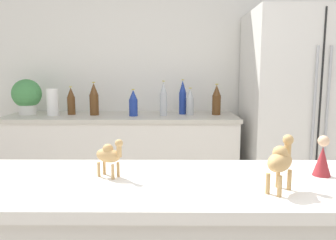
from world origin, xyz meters
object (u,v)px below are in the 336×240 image
Objects in this scene: back_bottle_5 at (133,103)px; camel_figurine at (109,155)px; potted_plant at (27,95)px; paper_towel_roll at (53,102)px; back_bottle_3 at (216,100)px; back_bottle_6 at (71,101)px; wise_man_figurine_crimson at (322,159)px; refrigerator at (300,117)px; back_bottle_4 at (94,99)px; back_bottle_0 at (183,98)px; back_bottle_2 at (190,102)px; camel_figurine_second at (281,160)px; back_bottle_1 at (163,99)px.

back_bottle_5 is 1.86m from camel_figurine.
paper_towel_roll is at bearing -13.58° from potted_plant.
back_bottle_6 is at bearing -179.89° from back_bottle_3.
back_bottle_3 is 1.93m from wise_man_figurine_crimson.
paper_towel_roll is at bearing -177.70° from back_bottle_3.
back_bottle_4 is (-1.84, 0.08, 0.15)m from refrigerator.
refrigerator reaches higher than back_bottle_0.
potted_plant is 1.31× the size of back_bottle_2.
refrigerator is 1.48m from back_bottle_5.
back_bottle_2 is 0.87m from back_bottle_4.
refrigerator is 1.85m from back_bottle_4.
back_bottle_0 is 2.01m from wise_man_figurine_crimson.
wise_man_figurine_crimson reaches higher than camel_figurine.
camel_figurine_second is 0.24m from wise_man_figurine_crimson.
back_bottle_6 is 1.61× the size of camel_figurine_second.
back_bottle_3 reaches higher than camel_figurine_second.
back_bottle_6 reaches higher than back_bottle_2.
refrigerator is at bearing -5.57° from back_bottle_2.
wise_man_figurine_crimson is (-0.64, -1.82, 0.11)m from refrigerator.
back_bottle_5 is at bearing -171.12° from back_bottle_2.
paper_towel_roll is at bearing -159.13° from back_bottle_6.
back_bottle_5 is (0.99, -0.10, -0.06)m from potted_plant.
refrigerator is 2.21m from paper_towel_roll.
back_bottle_1 is 2.39× the size of camel_figurine.
refrigerator is 7.05× the size of back_bottle_6.
back_bottle_0 is (1.43, 0.04, -0.02)m from potted_plant.
back_bottle_6 is 2.39m from wise_man_figurine_crimson.
back_bottle_5 is at bearing 179.42° from refrigerator.
back_bottle_3 reaches higher than back_bottle_5.
potted_plant reaches higher than back_bottle_4.
camel_figurine_second is (1.63, -2.08, -0.04)m from potted_plant.
back_bottle_5 is (0.36, -0.06, -0.03)m from back_bottle_4.
back_bottle_2 reaches higher than camel_figurine_second.
refrigerator is 5.67× the size of back_bottle_0.
back_bottle_5 is (-0.27, -0.02, -0.04)m from back_bottle_1.
refrigerator is 5.83× the size of back_bottle_1.
back_bottle_3 is (0.48, 0.07, -0.01)m from back_bottle_1.
back_bottle_2 reaches higher than wise_man_figurine_crimson.
wise_man_figurine_crimson is (0.83, -1.83, -0.01)m from back_bottle_5.
back_bottle_2 is (0.07, -0.06, -0.04)m from back_bottle_0.
camel_figurine is at bearing -99.04° from back_bottle_0.
back_bottle_0 is (-1.03, 0.16, 0.16)m from refrigerator.
back_bottle_2 is 1.97m from camel_figurine.
back_bottle_0 is at bearing 2.62° from back_bottle_6.
paper_towel_roll is at bearing 124.29° from camel_figurine_second.
back_bottle_3 is at bearing 2.30° from paper_towel_roll.
back_bottle_2 is at bearing 78.81° from camel_figurine.
back_bottle_3 is 1.18× the size of back_bottle_5.
back_bottle_1 is at bearing -0.86° from paper_towel_roll.
back_bottle_0 is at bearing 101.18° from wise_man_figurine_crimson.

